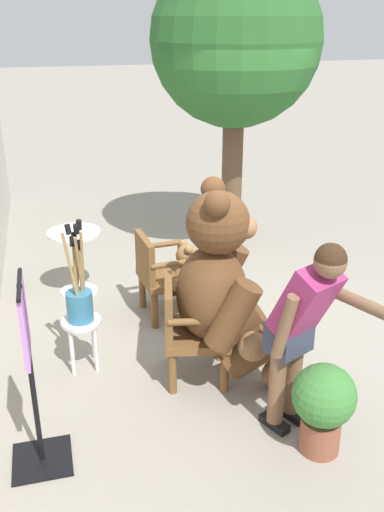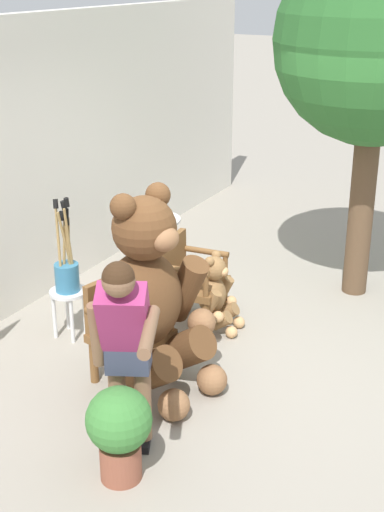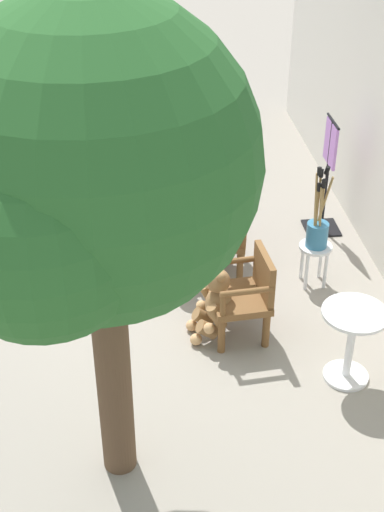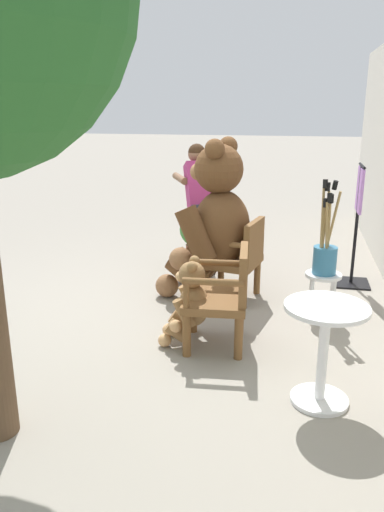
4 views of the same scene
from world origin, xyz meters
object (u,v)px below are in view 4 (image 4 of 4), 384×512
(teddy_bear_large, at_px, (213,222))
(clothing_display_stand, at_px, (357,223))
(wooden_chair_right, at_px, (222,295))
(round_side_table, at_px, (324,343))
(person_visitor, at_px, (200,198))
(wooden_chair_left, at_px, (238,257))
(teddy_bear_small, at_px, (189,302))
(white_stool, at_px, (323,284))
(potted_plant, at_px, (197,234))
(brush_bucket, at_px, (325,252))

(teddy_bear_large, bearing_deg, clothing_display_stand, 114.62)
(teddy_bear_large, bearing_deg, wooden_chair_right, 13.41)
(wooden_chair_right, distance_m, round_side_table, 1.06)
(person_visitor, bearing_deg, wooden_chair_left, 33.77)
(wooden_chair_left, xyz_separation_m, clothing_display_stand, (-0.72, 1.23, 0.26))
(teddy_bear_small, distance_m, white_stool, 1.36)
(wooden_chair_right, relative_size, white_stool, 1.87)
(wooden_chair_right, xyz_separation_m, white_stool, (-0.74, 0.85, -0.11))
(wooden_chair_right, xyz_separation_m, potted_plant, (-2.19, -0.66, -0.07))
(round_side_table, bearing_deg, person_visitor, -152.82)
(person_visitor, bearing_deg, wooden_chair_right, 16.34)
(white_stool, xyz_separation_m, potted_plant, (-1.46, -1.51, 0.04))
(brush_bucket, bearing_deg, wooden_chair_left, -112.97)
(teddy_bear_small, relative_size, round_side_table, 1.06)
(white_stool, distance_m, brush_bucket, 0.31)
(wooden_chair_left, xyz_separation_m, wooden_chair_right, (1.10, 0.00, 0.00))
(wooden_chair_right, relative_size, clothing_display_stand, 0.63)
(wooden_chair_left, relative_size, clothing_display_stand, 0.63)
(wooden_chair_left, xyz_separation_m, white_stool, (0.36, 0.85, -0.11))
(white_stool, bearing_deg, round_side_table, -2.24)
(teddy_bear_small, xyz_separation_m, clothing_display_stand, (-1.83, 1.51, 0.35))
(wooden_chair_left, distance_m, teddy_bear_small, 1.15)
(brush_bucket, xyz_separation_m, potted_plant, (-1.46, -1.51, -0.27))
(wooden_chair_right, xyz_separation_m, person_visitor, (-1.95, -0.57, 0.45))
(teddy_bear_large, xyz_separation_m, potted_plant, (-1.06, -0.39, -0.42))
(person_visitor, xyz_separation_m, round_side_table, (2.66, 1.37, -0.46))
(teddy_bear_small, distance_m, clothing_display_stand, 2.40)
(clothing_display_stand, bearing_deg, wooden_chair_left, -59.72)
(teddy_bear_small, relative_size, brush_bucket, 0.86)
(wooden_chair_left, bearing_deg, brush_bucket, 67.03)
(wooden_chair_left, height_order, teddy_bear_small, wooden_chair_left)
(white_stool, bearing_deg, teddy_bear_small, -56.58)
(person_visitor, bearing_deg, round_side_table, 27.18)
(potted_plant, bearing_deg, clothing_display_stand, 78.75)
(wooden_chair_right, height_order, potted_plant, wooden_chair_right)
(teddy_bear_small, bearing_deg, potted_plant, -170.32)
(round_side_table, xyz_separation_m, potted_plant, (-2.90, -1.45, -0.05))
(person_visitor, distance_m, round_side_table, 3.03)
(teddy_bear_large, height_order, person_visitor, teddy_bear_large)
(wooden_chair_right, height_order, white_stool, wooden_chair_right)
(round_side_table, bearing_deg, teddy_bear_large, -149.96)
(brush_bucket, bearing_deg, person_visitor, -130.53)
(wooden_chair_left, height_order, brush_bucket, brush_bucket)
(round_side_table, relative_size, potted_plant, 1.06)
(wooden_chair_left, bearing_deg, wooden_chair_right, 0.06)
(brush_bucket, bearing_deg, round_side_table, -2.17)
(teddy_bear_large, height_order, teddy_bear_small, teddy_bear_large)
(wooden_chair_left, relative_size, round_side_table, 1.19)
(clothing_display_stand, bearing_deg, potted_plant, -101.25)
(teddy_bear_large, distance_m, teddy_bear_small, 1.22)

